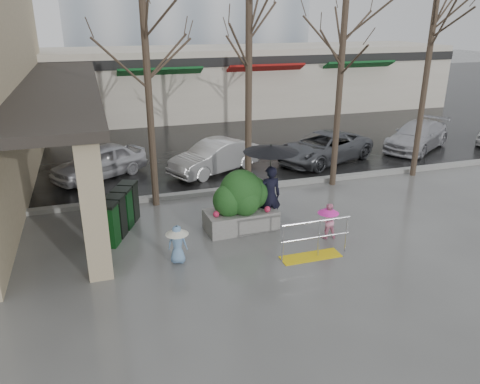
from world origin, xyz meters
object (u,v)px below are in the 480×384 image
car_a (99,162)px  car_c (323,147)px  tree_mideast (343,47)px  child_pink (328,218)px  child_blue (177,241)px  planter (241,201)px  handrail (313,244)px  tree_east (433,30)px  car_d (417,136)px  news_boxes (119,212)px  tree_midwest (249,37)px  woman (270,175)px  car_b (215,157)px  tree_west (145,44)px

car_a → car_c: (9.11, -0.71, 0.00)m
tree_mideast → child_pink: size_ratio=6.29×
child_blue → planter: size_ratio=0.48×
handrail → car_c: car_c is taller
tree_east → child_pink: 8.46m
child_pink → car_d: 10.90m
news_boxes → child_pink: bearing=2.4°
tree_midwest → tree_east: bearing=-0.0°
woman → planter: (-0.88, 0.00, -0.72)m
woman → child_blue: size_ratio=2.45×
planter → car_c: size_ratio=0.46×
planter → car_d: 11.89m
car_c → car_d: bearing=73.8°
car_b → car_c: (4.75, -0.02, 0.00)m
handrail → car_b: 7.54m
child_blue → car_b: bearing=-93.8°
woman → car_c: woman is taller
woman → car_c: (4.47, 5.29, -0.94)m
tree_mideast → child_pink: bearing=-120.2°
child_pink → news_boxes: size_ratio=0.47×
planter → car_a: bearing=122.0°
tree_midwest → car_c: (4.27, 2.69, -4.60)m
tree_mideast → woman: (-3.50, -2.60, -3.29)m
child_pink → news_boxes: 5.89m
woman → handrail: bearing=102.1°
tree_west → child_blue: size_ratio=6.72×
car_a → woman: bearing=7.0°
tree_east → child_blue: (-10.02, -4.03, -4.78)m
tree_west → car_c: 9.10m
woman → car_d: 11.17m
handrail → car_c: bearing=61.3°
woman → news_boxes: woman is taller
news_boxes → car_b: bearing=72.2°
child_blue → planter: planter is taller
tree_mideast → child_pink: (-2.28, -3.91, -4.26)m
child_pink → tree_west: bearing=-33.0°
news_boxes → woman: bearing=12.6°
child_pink → car_b: car_b is taller
tree_midwest → child_blue: bearing=-128.6°
tree_midwest → woman: tree_midwest is taller
woman → child_pink: woman is taller
child_pink → car_a: bearing=-41.5°
child_blue → news_boxes: news_boxes is taller
tree_mideast → news_boxes: 9.02m
car_d → car_a: bearing=-122.8°
tree_east → planter: size_ratio=3.42×
tree_mideast → car_a: bearing=157.3°
woman → car_b: woman is taller
woman → car_b: (-0.28, 5.31, -0.94)m
handrail → planter: planter is taller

